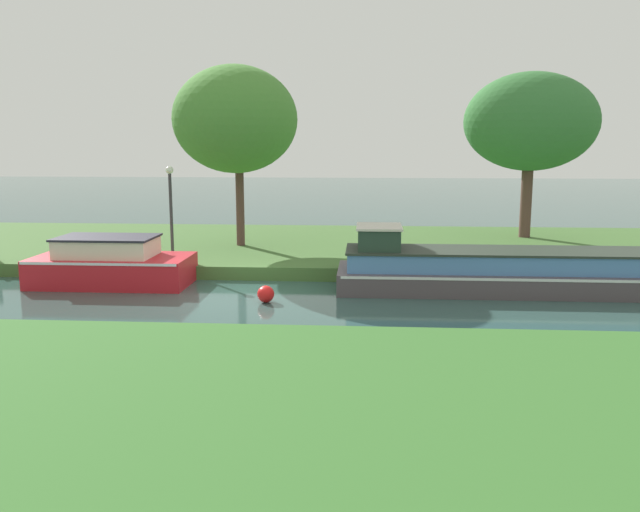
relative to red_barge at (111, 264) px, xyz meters
name	(u,v)px	position (x,y,z in m)	size (l,w,h in m)	color
ground_plane	(234,296)	(3.75, -1.20, -0.59)	(120.00, 120.00, 0.00)	#2F4F4B
riverbank_far	(272,247)	(3.75, 5.80, -0.39)	(72.00, 10.00, 0.40)	#426930
riverbank_near	(91,445)	(3.75, -10.20, -0.39)	(72.00, 10.00, 0.40)	#366C2C
red_barge	(111,264)	(0.00, 0.00, 0.00)	(4.41, 2.06, 1.39)	red
slate_narrowboat	(520,271)	(11.39, 0.00, -0.05)	(10.82, 2.34, 1.76)	#50454B
willow_tree_left	(235,120)	(2.77, 4.46, 4.17)	(4.19, 4.65, 6.17)	brown
willow_tree_centre	(531,122)	(13.33, 7.64, 4.16)	(5.00, 3.84, 6.21)	brown
lamp_post	(171,200)	(1.06, 2.40, 1.62)	(0.24, 0.24, 2.87)	#333338
channel_buoy	(266,294)	(4.70, -1.79, -0.37)	(0.43, 0.43, 0.43)	red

